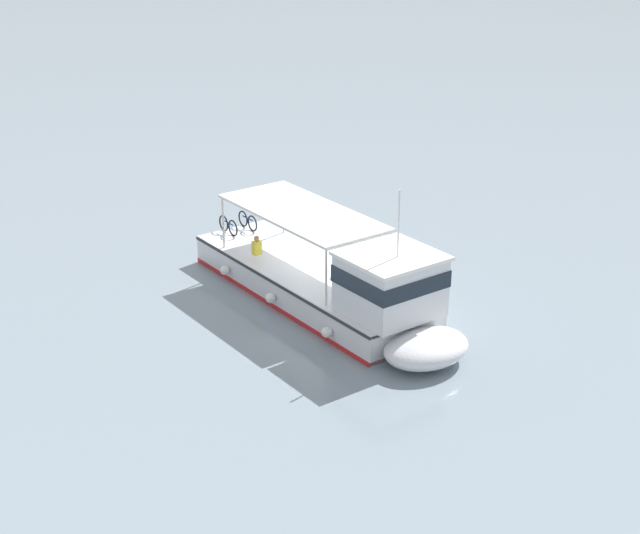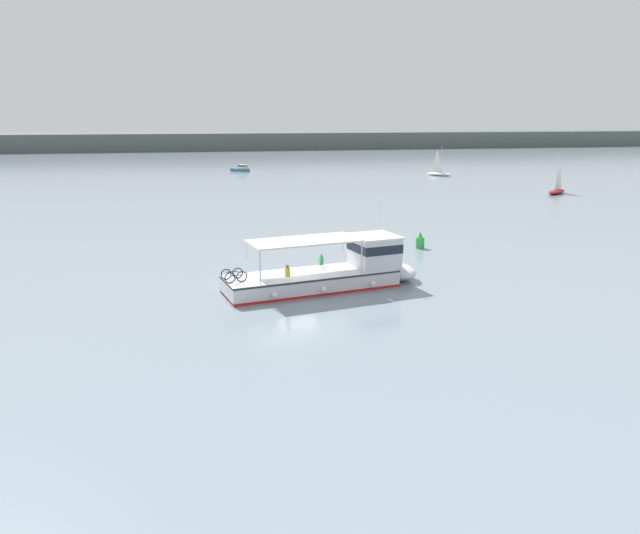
% 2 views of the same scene
% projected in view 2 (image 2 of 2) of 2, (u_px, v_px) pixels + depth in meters
% --- Properties ---
extents(ground_plane, '(400.00, 400.00, 0.00)m').
position_uv_depth(ground_plane, '(296.00, 286.00, 38.44)').
color(ground_plane, gray).
extents(distant_shoreline, '(400.00, 28.00, 5.14)m').
position_uv_depth(distant_shoreline, '(213.00, 141.00, 191.99)').
color(distant_shoreline, '#515B56').
rests_on(distant_shoreline, ground).
extents(ferry_main, '(13.06, 5.57, 5.32)m').
position_uv_depth(ferry_main, '(335.00, 271.00, 37.92)').
color(ferry_main, silver).
rests_on(ferry_main, ground).
extents(sailboat_outer_anchorage, '(4.68, 3.99, 5.40)m').
position_uv_depth(sailboat_outer_anchorage, '(557.00, 190.00, 82.96)').
color(sailboat_outer_anchorage, maroon).
rests_on(sailboat_outer_anchorage, ground).
extents(sailboat_off_stern, '(4.06, 4.64, 5.40)m').
position_uv_depth(sailboat_off_stern, '(439.00, 173.00, 107.57)').
color(sailboat_off_stern, white).
rests_on(sailboat_off_stern, ground).
extents(motorboat_near_port, '(3.74, 3.02, 1.26)m').
position_uv_depth(motorboat_near_port, '(241.00, 168.00, 115.86)').
color(motorboat_near_port, teal).
rests_on(motorboat_near_port, ground).
extents(channel_buoy, '(0.70, 0.70, 1.40)m').
position_uv_depth(channel_buoy, '(420.00, 241.00, 49.07)').
color(channel_buoy, green).
rests_on(channel_buoy, ground).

